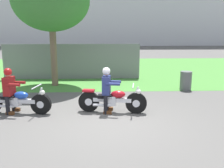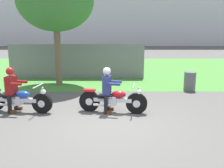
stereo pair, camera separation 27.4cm
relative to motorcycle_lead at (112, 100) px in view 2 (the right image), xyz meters
name	(u,v)px [view 2 (the right image)]	position (x,y,z in m)	size (l,w,h in m)	color
ground	(108,123)	(-0.11, -0.89, -0.39)	(120.00, 120.00, 0.00)	#565451
grass_verge	(110,69)	(-0.11, 8.58, -0.39)	(60.00, 12.00, 0.01)	#478438
motorcycle_lead	(112,100)	(0.00, 0.00, 0.00)	(2.09, 0.67, 0.88)	black
rider_lead	(107,86)	(-0.17, 0.03, 0.43)	(0.60, 0.52, 1.40)	black
motorcycle_follow	(17,100)	(-2.92, 0.04, -0.01)	(2.19, 0.69, 0.87)	black
rider_follow	(11,86)	(-3.09, 0.07, 0.42)	(0.60, 0.52, 1.39)	black
tree_roadside	(55,1)	(-2.47, 3.89, 3.34)	(3.33, 3.33, 5.08)	brown
trash_can	(189,81)	(3.22, 2.79, 0.00)	(0.47, 0.47, 0.79)	#595E5B
fence_segment	(76,61)	(-1.87, 5.44, 0.51)	(7.00, 0.06, 1.80)	slate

